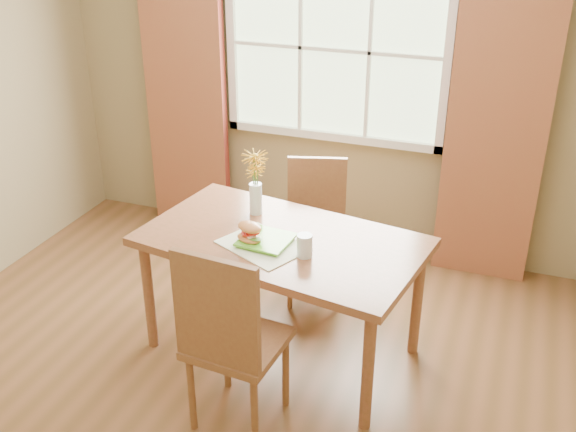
{
  "coord_description": "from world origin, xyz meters",
  "views": [
    {
      "loc": [
        1.32,
        -2.66,
        2.55
      ],
      "look_at": [
        0.2,
        0.39,
        0.93
      ],
      "focal_mm": 42.0,
      "sensor_mm": 36.0,
      "label": 1
    }
  ],
  "objects_px": {
    "croissant_sandwich": "(249,232)",
    "chair_near": "(228,335)",
    "water_glass": "(305,246)",
    "dining_table": "(282,250)",
    "flower_vase": "(255,175)",
    "chair_far": "(316,223)"
  },
  "relations": [
    {
      "from": "flower_vase",
      "to": "water_glass",
      "type": "bearing_deg",
      "value": -41.48
    },
    {
      "from": "dining_table",
      "to": "flower_vase",
      "type": "relative_size",
      "value": 4.26
    },
    {
      "from": "chair_far",
      "to": "water_glass",
      "type": "relative_size",
      "value": 7.45
    },
    {
      "from": "dining_table",
      "to": "chair_near",
      "type": "relative_size",
      "value": 1.58
    },
    {
      "from": "croissant_sandwich",
      "to": "flower_vase",
      "type": "xyz_separation_m",
      "value": [
        -0.12,
        0.37,
        0.17
      ]
    },
    {
      "from": "croissant_sandwich",
      "to": "chair_far",
      "type": "bearing_deg",
      "value": 102.82
    },
    {
      "from": "croissant_sandwich",
      "to": "water_glass",
      "type": "relative_size",
      "value": 1.44
    },
    {
      "from": "croissant_sandwich",
      "to": "dining_table",
      "type": "bearing_deg",
      "value": 64.2
    },
    {
      "from": "dining_table",
      "to": "croissant_sandwich",
      "type": "relative_size",
      "value": 9.26
    },
    {
      "from": "chair_far",
      "to": "croissant_sandwich",
      "type": "height_order",
      "value": "chair_far"
    },
    {
      "from": "dining_table",
      "to": "water_glass",
      "type": "relative_size",
      "value": 13.32
    },
    {
      "from": "croissant_sandwich",
      "to": "chair_near",
      "type": "bearing_deg",
      "value": -56.6
    },
    {
      "from": "chair_far",
      "to": "croissant_sandwich",
      "type": "bearing_deg",
      "value": -114.34
    },
    {
      "from": "chair_near",
      "to": "chair_far",
      "type": "distance_m",
      "value": 1.41
    },
    {
      "from": "croissant_sandwich",
      "to": "flower_vase",
      "type": "distance_m",
      "value": 0.43
    },
    {
      "from": "water_glass",
      "to": "flower_vase",
      "type": "distance_m",
      "value": 0.62
    },
    {
      "from": "chair_near",
      "to": "croissant_sandwich",
      "type": "xyz_separation_m",
      "value": [
        -0.13,
        0.58,
        0.25
      ]
    },
    {
      "from": "water_glass",
      "to": "croissant_sandwich",
      "type": "bearing_deg",
      "value": 177.06
    },
    {
      "from": "croissant_sandwich",
      "to": "water_glass",
      "type": "height_order",
      "value": "croissant_sandwich"
    },
    {
      "from": "dining_table",
      "to": "flower_vase",
      "type": "distance_m",
      "value": 0.48
    },
    {
      "from": "flower_vase",
      "to": "dining_table",
      "type": "bearing_deg",
      "value": -43.52
    },
    {
      "from": "croissant_sandwich",
      "to": "flower_vase",
      "type": "relative_size",
      "value": 0.46
    }
  ]
}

